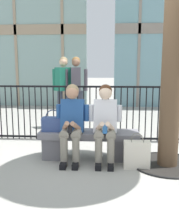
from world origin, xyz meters
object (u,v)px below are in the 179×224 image
Objects in this scene: shopping_bag at (137,154)px; stone_bench at (89,142)px; bystander_at_railing at (64,86)px; handbag_on_bench at (53,124)px; seated_person_companion at (105,121)px; bystander_further_back at (76,87)px; seated_person_with_phone at (72,121)px.

stone_bench is at bearing 152.39° from shopping_bag.
bystander_at_railing is (-0.78, 2.24, 0.73)m from stone_bench.
handbag_on_bench reaches higher than stone_bench.
seated_person_companion reaches higher than handbag_on_bench.
bystander_at_railing is 1.00× the size of bystander_further_back.
seated_person_companion is 3.41× the size of handbag_on_bench.
handbag_on_bench is at bearing -92.80° from bystander_further_back.
shopping_bag is 0.30× the size of bystander_further_back.
bystander_at_railing is (-1.51, 2.63, 0.79)m from shopping_bag.
stone_bench is 0.83m from shopping_bag.
bystander_further_back reaches higher than shopping_bag.
seated_person_companion is at bearing 151.72° from shopping_bag.
bystander_at_railing reaches higher than stone_bench.
seated_person_with_phone is 1.11m from shopping_bag.
seated_person_with_phone reaches higher than handbag_on_bench.
shopping_bag reaches higher than stone_bench.
seated_person_with_phone is 3.41× the size of handbag_on_bench.
bystander_at_railing is at bearing 169.46° from bystander_further_back.
stone_bench is 0.48m from seated_person_with_phone.
bystander_further_back is at bearing -10.54° from bystander_at_railing.
bystander_at_railing is (-1.04, 2.37, 0.35)m from seated_person_companion.
bystander_at_railing is at bearing 95.09° from handbag_on_bench.
stone_bench is at bearing -70.81° from bystander_at_railing.
shopping_bag is (1.31, -0.37, -0.36)m from handbag_on_bench.
handbag_on_bench is at bearing 164.15° from shopping_bag.
handbag_on_bench is 0.21× the size of bystander_at_railing.
seated_person_companion is at bearing -72.45° from bystander_further_back.
handbag_on_bench is 2.24m from bystander_further_back.
seated_person_with_phone reaches higher than stone_bench.
shopping_bag is 3.13m from bystander_at_railing.
seated_person_companion is at bearing -66.32° from bystander_at_railing.
seated_person_with_phone is 0.52m from seated_person_companion.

